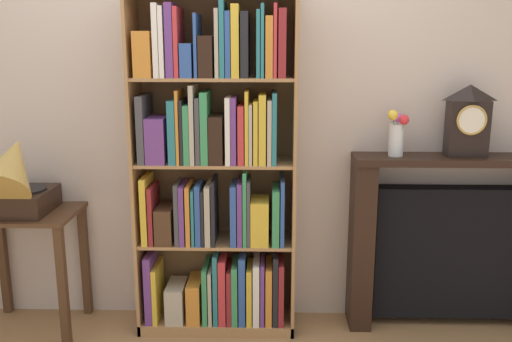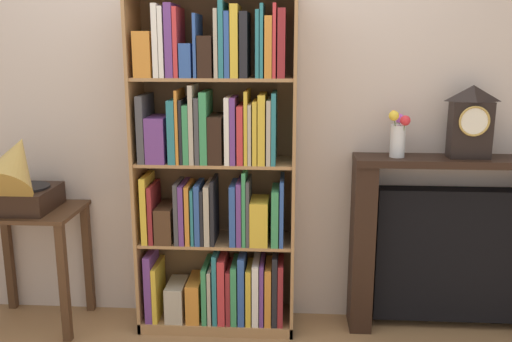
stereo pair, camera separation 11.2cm
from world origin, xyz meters
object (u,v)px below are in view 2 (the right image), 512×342
at_px(side_table_left, 32,240).
at_px(gramophone, 19,175).
at_px(bookshelf, 216,179).
at_px(mantel_clock, 471,122).
at_px(flower_vase, 398,134).
at_px(fireplace_mantel, 455,246).

distance_m(side_table_left, gramophone, 0.41).
bearing_deg(bookshelf, mantel_clock, 1.89).
xyz_separation_m(gramophone, flower_vase, (2.03, 0.17, 0.22)).
xyz_separation_m(bookshelf, flower_vase, (0.98, 0.04, 0.25)).
xyz_separation_m(mantel_clock, flower_vase, (-0.38, -0.00, -0.07)).
distance_m(side_table_left, mantel_clock, 2.51).
xyz_separation_m(gramophone, mantel_clock, (2.41, 0.17, 0.29)).
height_order(bookshelf, fireplace_mantel, bookshelf).
bearing_deg(gramophone, fireplace_mantel, 4.56).
xyz_separation_m(fireplace_mantel, flower_vase, (-0.35, -0.02, 0.63)).
height_order(bookshelf, gramophone, bookshelf).
xyz_separation_m(side_table_left, flower_vase, (2.03, 0.09, 0.62)).
bearing_deg(side_table_left, mantel_clock, 2.15).
bearing_deg(flower_vase, fireplace_mantel, 3.98).
bearing_deg(bookshelf, gramophone, -173.38).
height_order(bookshelf, side_table_left, bookshelf).
distance_m(bookshelf, gramophone, 1.06).
relative_size(side_table_left, gramophone, 1.38).
relative_size(bookshelf, side_table_left, 2.71).
height_order(fireplace_mantel, mantel_clock, mantel_clock).
distance_m(side_table_left, fireplace_mantel, 2.39).
bearing_deg(bookshelf, flower_vase, 2.55).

